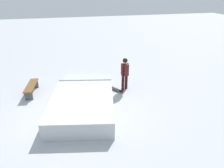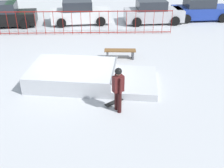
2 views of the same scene
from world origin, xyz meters
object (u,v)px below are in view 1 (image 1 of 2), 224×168
skater (125,72)px  park_bench (31,87)px  skate_ramp (83,100)px  skateboard (117,90)px

skater → park_bench: 4.79m
skater → skate_ramp: bearing=-84.2°
skate_ramp → skater: bearing=-50.6°
skater → park_bench: size_ratio=1.05×
skate_ramp → skateboard: skate_ramp is taller
park_bench → skateboard: bearing=-99.8°
skateboard → park_bench: park_bench is taller
skate_ramp → skateboard: bearing=-47.2°
skate_ramp → park_bench: size_ratio=3.55×
skater → park_bench: skater is taller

